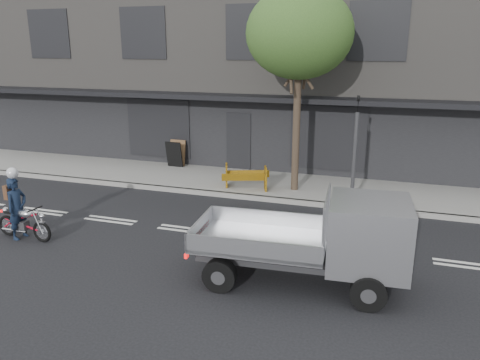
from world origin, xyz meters
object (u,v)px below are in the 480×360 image
object	(u,v)px
traffic_light_pole	(354,156)
construction_barrier	(244,178)
street_tree	(299,34)
sandwich_board	(174,154)
motorcycle	(24,222)
rider	(17,208)
flatbed_ute	(348,236)

from	to	relation	value
traffic_light_pole	construction_barrier	bearing A→B (deg)	176.15
street_tree	traffic_light_pole	bearing A→B (deg)	-23.03
traffic_light_pole	sandwich_board	size ratio (longest dim) A/B	3.30
motorcycle	rider	size ratio (longest dim) A/B	1.07
street_tree	rider	world-z (taller)	street_tree
street_tree	traffic_light_pole	size ratio (longest dim) A/B	1.93
traffic_light_pole	rider	distance (m)	9.70
traffic_light_pole	construction_barrier	distance (m)	3.80
construction_barrier	sandwich_board	size ratio (longest dim) A/B	1.43
flatbed_ute	sandwich_board	xyz separation A→B (m)	(-7.60, 7.62, -0.49)
traffic_light_pole	motorcycle	distance (m)	9.61
traffic_light_pole	street_tree	bearing A→B (deg)	156.97
rider	sandwich_board	size ratio (longest dim) A/B	1.55
construction_barrier	traffic_light_pole	bearing A→B (deg)	-3.85
motorcycle	construction_barrier	bearing A→B (deg)	55.20
street_tree	rider	size ratio (longest dim) A/B	4.09
flatbed_ute	motorcycle	bearing A→B (deg)	175.83
construction_barrier	sandwich_board	distance (m)	4.21
street_tree	motorcycle	distance (m)	9.79
street_tree	traffic_light_pole	xyz separation A→B (m)	(2.00, -0.85, -3.63)
street_tree	rider	xyz separation A→B (m)	(-6.14, -6.06, -4.45)
traffic_light_pole	motorcycle	xyz separation A→B (m)	(-7.99, -5.21, -1.19)
sandwich_board	construction_barrier	bearing A→B (deg)	-29.16
construction_barrier	rider	bearing A→B (deg)	-129.58
street_tree	construction_barrier	bearing A→B (deg)	-159.72
rider	construction_barrier	size ratio (longest dim) A/B	1.09
street_tree	flatbed_ute	distance (m)	7.72
flatbed_ute	street_tree	bearing A→B (deg)	107.05
rider	construction_barrier	distance (m)	7.08
flatbed_ute	sandwich_board	world-z (taller)	flatbed_ute
street_tree	motorcycle	size ratio (longest dim) A/B	3.82
street_tree	construction_barrier	world-z (taller)	street_tree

